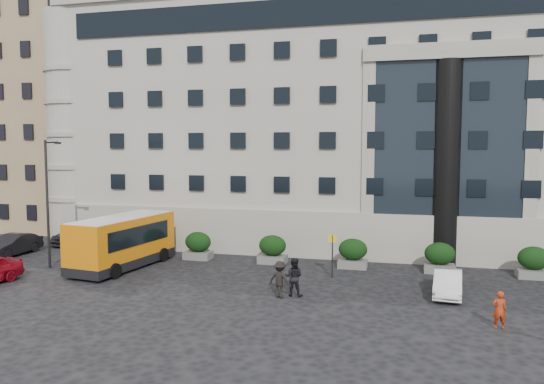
{
  "coord_description": "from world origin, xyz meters",
  "views": [
    {
      "loc": [
        9.67,
        -25.14,
        7.64
      ],
      "look_at": [
        2.13,
        4.05,
        5.0
      ],
      "focal_mm": 35.0,
      "sensor_mm": 36.0,
      "label": 1
    }
  ],
  "objects_px": {
    "red_truck": "(108,211)",
    "pedestrian_a": "(499,310)",
    "bus_stop_sign": "(332,248)",
    "parked_car_d": "(121,236)",
    "white_taxi": "(448,283)",
    "pedestrian_c": "(280,279)",
    "hedge_d": "(440,257)",
    "parked_car_b": "(13,245)",
    "parked_car_c": "(78,233)",
    "hedge_e": "(534,262)",
    "hedge_b": "(273,249)",
    "street_lamp": "(48,199)",
    "minibus": "(123,240)",
    "hedge_c": "(353,253)",
    "pedestrian_b": "(294,277)",
    "hedge_a": "(198,245)"
  },
  "relations": [
    {
      "from": "street_lamp",
      "to": "pedestrian_b",
      "type": "distance_m",
      "value": 16.57
    },
    {
      "from": "minibus",
      "to": "parked_car_c",
      "type": "relative_size",
      "value": 1.56
    },
    {
      "from": "hedge_d",
      "to": "red_truck",
      "type": "distance_m",
      "value": 30.91
    },
    {
      "from": "hedge_b",
      "to": "hedge_a",
      "type": "bearing_deg",
      "value": 180.0
    },
    {
      "from": "hedge_b",
      "to": "pedestrian_a",
      "type": "xyz_separation_m",
      "value": [
        12.27,
        -9.67,
        -0.12
      ]
    },
    {
      "from": "hedge_c",
      "to": "hedge_a",
      "type": "bearing_deg",
      "value": 180.0
    },
    {
      "from": "white_taxi",
      "to": "pedestrian_c",
      "type": "xyz_separation_m",
      "value": [
        -8.21,
        -2.48,
        0.29
      ]
    },
    {
      "from": "hedge_a",
      "to": "hedge_b",
      "type": "distance_m",
      "value": 5.2
    },
    {
      "from": "hedge_a",
      "to": "parked_car_c",
      "type": "bearing_deg",
      "value": 164.32
    },
    {
      "from": "hedge_c",
      "to": "parked_car_b",
      "type": "xyz_separation_m",
      "value": [
        -23.4,
        -2.12,
        -0.19
      ]
    },
    {
      "from": "bus_stop_sign",
      "to": "red_truck",
      "type": "bearing_deg",
      "value": 149.62
    },
    {
      "from": "parked_car_c",
      "to": "pedestrian_a",
      "type": "height_order",
      "value": "pedestrian_a"
    },
    {
      "from": "white_taxi",
      "to": "pedestrian_a",
      "type": "relative_size",
      "value": 2.42
    },
    {
      "from": "minibus",
      "to": "pedestrian_b",
      "type": "distance_m",
      "value": 12.23
    },
    {
      "from": "minibus",
      "to": "street_lamp",
      "type": "bearing_deg",
      "value": -156.93
    },
    {
      "from": "red_truck",
      "to": "pedestrian_a",
      "type": "height_order",
      "value": "red_truck"
    },
    {
      "from": "bus_stop_sign",
      "to": "parked_car_d",
      "type": "height_order",
      "value": "bus_stop_sign"
    },
    {
      "from": "bus_stop_sign",
      "to": "pedestrian_c",
      "type": "relative_size",
      "value": 1.35
    },
    {
      "from": "hedge_e",
      "to": "minibus",
      "type": "height_order",
      "value": "minibus"
    },
    {
      "from": "white_taxi",
      "to": "pedestrian_c",
      "type": "height_order",
      "value": "pedestrian_c"
    },
    {
      "from": "hedge_e",
      "to": "red_truck",
      "type": "bearing_deg",
      "value": 162.74
    },
    {
      "from": "hedge_d",
      "to": "hedge_e",
      "type": "relative_size",
      "value": 1.0
    },
    {
      "from": "hedge_b",
      "to": "pedestrian_b",
      "type": "height_order",
      "value": "pedestrian_b"
    },
    {
      "from": "street_lamp",
      "to": "hedge_d",
      "type": "bearing_deg",
      "value": 11.53
    },
    {
      "from": "street_lamp",
      "to": "white_taxi",
      "type": "distance_m",
      "value": 23.96
    },
    {
      "from": "hedge_e",
      "to": "street_lamp",
      "type": "height_order",
      "value": "street_lamp"
    },
    {
      "from": "parked_car_c",
      "to": "white_taxi",
      "type": "xyz_separation_m",
      "value": [
        27.26,
        -8.28,
        -0.11
      ]
    },
    {
      "from": "hedge_b",
      "to": "red_truck",
      "type": "relative_size",
      "value": 0.3
    },
    {
      "from": "parked_car_c",
      "to": "pedestrian_a",
      "type": "bearing_deg",
      "value": -27.38
    },
    {
      "from": "street_lamp",
      "to": "red_truck",
      "type": "height_order",
      "value": "street_lamp"
    },
    {
      "from": "hedge_d",
      "to": "pedestrian_b",
      "type": "xyz_separation_m",
      "value": [
        -7.47,
        -7.05,
        0.06
      ]
    },
    {
      "from": "minibus",
      "to": "parked_car_b",
      "type": "height_order",
      "value": "minibus"
    },
    {
      "from": "hedge_d",
      "to": "parked_car_b",
      "type": "xyz_separation_m",
      "value": [
        -28.6,
        -2.12,
        -0.19
      ]
    },
    {
      "from": "parked_car_d",
      "to": "hedge_c",
      "type": "bearing_deg",
      "value": -2.82
    },
    {
      "from": "pedestrian_a",
      "to": "pedestrian_c",
      "type": "height_order",
      "value": "pedestrian_c"
    },
    {
      "from": "red_truck",
      "to": "parked_car_d",
      "type": "height_order",
      "value": "red_truck"
    },
    {
      "from": "hedge_e",
      "to": "parked_car_d",
      "type": "distance_m",
      "value": 28.45
    },
    {
      "from": "parked_car_b",
      "to": "white_taxi",
      "type": "relative_size",
      "value": 1.15
    },
    {
      "from": "hedge_a",
      "to": "bus_stop_sign",
      "type": "relative_size",
      "value": 0.73
    },
    {
      "from": "pedestrian_c",
      "to": "parked_car_d",
      "type": "bearing_deg",
      "value": -22.51
    },
    {
      "from": "hedge_b",
      "to": "parked_car_d",
      "type": "distance_m",
      "value": 13.03
    },
    {
      "from": "bus_stop_sign",
      "to": "white_taxi",
      "type": "xyz_separation_m",
      "value": [
        6.23,
        -2.24,
        -1.09
      ]
    },
    {
      "from": "hedge_d",
      "to": "parked_car_c",
      "type": "distance_m",
      "value": 27.33
    },
    {
      "from": "minibus",
      "to": "hedge_a",
      "type": "bearing_deg",
      "value": 52.68
    },
    {
      "from": "red_truck",
      "to": "hedge_b",
      "type": "bearing_deg",
      "value": -18.47
    },
    {
      "from": "minibus",
      "to": "white_taxi",
      "type": "bearing_deg",
      "value": 3.25
    },
    {
      "from": "hedge_e",
      "to": "pedestrian_c",
      "type": "distance_m",
      "value": 15.27
    },
    {
      "from": "pedestrian_b",
      "to": "red_truck",
      "type": "bearing_deg",
      "value": -38.52
    },
    {
      "from": "minibus",
      "to": "hedge_c",
      "type": "bearing_deg",
      "value": 21.96
    },
    {
      "from": "minibus",
      "to": "parked_car_b",
      "type": "bearing_deg",
      "value": 178.69
    }
  ]
}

